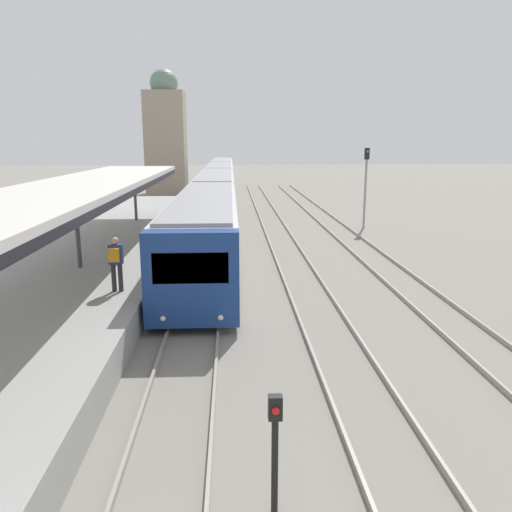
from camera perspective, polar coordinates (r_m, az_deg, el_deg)
The scene contains 6 objects.
platform_canopy at distance 18.64m, azimuth -19.96°, elevation 7.30°, with size 4.00×27.63×2.96m.
person_on_platform at distance 15.45m, azimuth -15.74°, elevation -0.42°, with size 0.40×0.40×1.66m.
train_near at distance 44.81m, azimuth -4.35°, elevation 8.23°, with size 2.68×62.91×3.09m.
signal_post_near at distance 7.57m, azimuth 2.18°, elevation -20.52°, with size 0.20×0.21×1.90m.
signal_mast_far at distance 32.25m, azimuth 12.44°, elevation 8.69°, with size 0.28×0.29×4.98m.
distant_domed_building at distance 53.57m, azimuth -10.26°, elevation 13.26°, with size 4.00×4.00×12.49m.
Camera 1 is at (1.12, -2.10, 5.34)m, focal length 35.00 mm.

